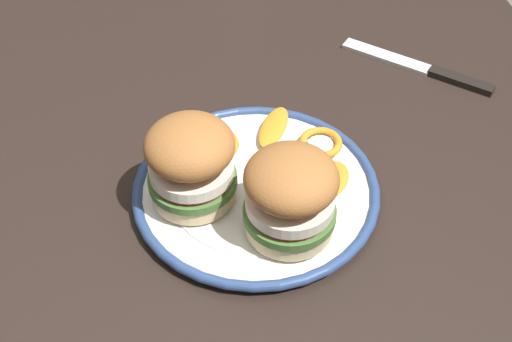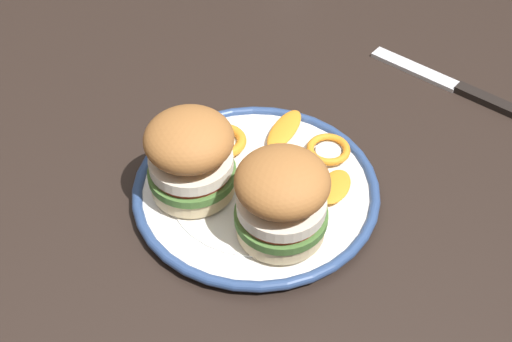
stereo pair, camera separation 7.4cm
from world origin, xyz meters
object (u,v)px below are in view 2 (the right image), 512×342
object	(u,v)px
sandwich_half_right	(190,155)
table_knife	(454,86)
dining_table	(212,233)
sandwich_half_left	(282,198)
dinner_plate	(256,190)

from	to	relation	value
sandwich_half_right	table_knife	size ratio (longest dim) A/B	0.76
dining_table	sandwich_half_right	bearing A→B (deg)	-50.45
sandwich_half_left	sandwich_half_right	xyz separation A→B (m)	(-0.06, -0.09, 0.00)
dinner_plate	sandwich_half_right	xyz separation A→B (m)	(0.00, -0.07, 0.06)
dinner_plate	sandwich_half_right	size ratio (longest dim) A/B	2.07
dining_table	table_knife	distance (m)	0.38
sandwich_half_right	dinner_plate	bearing A→B (deg)	91.44
sandwich_half_left	sandwich_half_right	size ratio (longest dim) A/B	0.99
dinner_plate	table_knife	distance (m)	0.33
dining_table	sandwich_half_left	size ratio (longest dim) A/B	10.93
dinner_plate	sandwich_half_left	distance (m)	0.09
dinner_plate	sandwich_half_right	distance (m)	0.09
sandwich_half_left	table_knife	size ratio (longest dim) A/B	0.75
sandwich_half_left	table_knife	bearing A→B (deg)	135.54
dinner_plate	sandwich_half_left	world-z (taller)	sandwich_half_left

